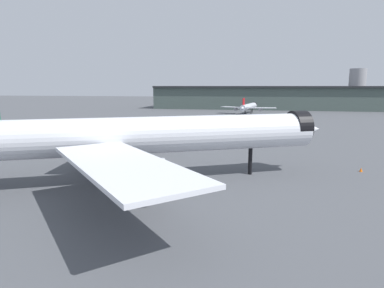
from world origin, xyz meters
TOP-DOWN VIEW (x-y plane):
  - ground at (0.00, 0.00)m, footprint 900.00×900.00m
  - airliner_near_gate at (-1.12, 3.58)m, footprint 64.39×57.81m
  - airliner_far_taxiway at (16.86, 146.79)m, footprint 32.22×35.83m
  - terminal_building at (41.36, 191.73)m, footprint 180.28×38.23m
  - service_truck_front at (-21.94, 40.06)m, footprint 3.20×5.76m
  - traffic_cone_near_nose at (38.06, 16.93)m, footprint 0.63×0.63m
  - traffic_cone_wingtip at (-38.64, 18.88)m, footprint 0.58×0.58m

SIDE VIEW (x-z plane):
  - ground at x=0.00m, z-range 0.00..0.00m
  - traffic_cone_wingtip at x=-38.64m, z-range 0.00..0.73m
  - traffic_cone_near_nose at x=38.06m, z-range 0.00..0.78m
  - service_truck_front at x=-21.94m, z-range 0.09..3.09m
  - airliner_far_taxiway at x=16.86m, z-range -0.58..9.11m
  - airliner_near_gate at x=-1.12m, z-range -1.08..16.95m
  - terminal_building at x=41.36m, z-range -5.48..22.14m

